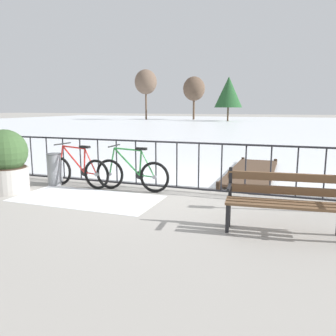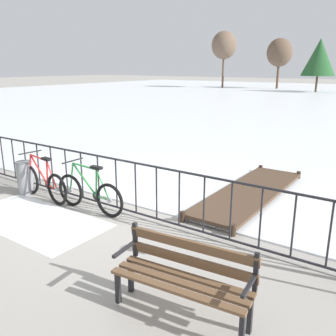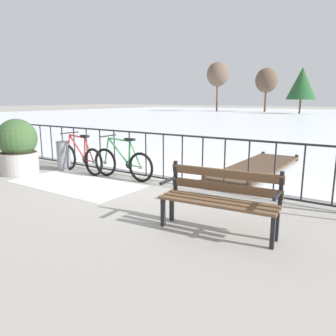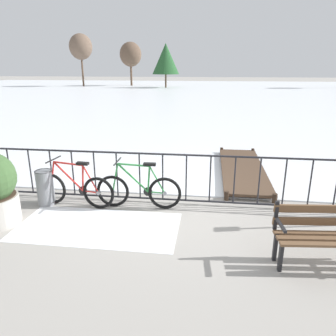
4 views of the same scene
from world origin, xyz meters
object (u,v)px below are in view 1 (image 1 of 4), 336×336
(bicycle_second, at_px, (132,174))
(planter_with_shrub, at_px, (6,161))
(trash_bin, at_px, (55,169))
(bicycle_near_railing, at_px, (78,171))
(park_bench, at_px, (283,197))

(bicycle_second, distance_m, planter_with_shrub, 2.66)
(planter_with_shrub, height_order, trash_bin, planter_with_shrub)
(bicycle_near_railing, bearing_deg, park_bench, -17.72)
(bicycle_second, xyz_separation_m, planter_with_shrub, (-2.44, -1.00, 0.29))
(park_bench, height_order, planter_with_shrub, planter_with_shrub)
(planter_with_shrub, bearing_deg, park_bench, -5.16)
(bicycle_second, relative_size, park_bench, 1.04)
(park_bench, relative_size, planter_with_shrub, 1.23)
(bicycle_second, bearing_deg, park_bench, -25.71)
(bicycle_second, bearing_deg, bicycle_near_railing, -176.05)
(park_bench, bearing_deg, trash_bin, 164.34)
(bicycle_near_railing, height_order, planter_with_shrub, planter_with_shrub)
(planter_with_shrub, relative_size, trash_bin, 1.82)
(bicycle_near_railing, xyz_separation_m, planter_with_shrub, (-1.14, -0.91, 0.29))
(park_bench, distance_m, trash_bin, 5.25)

